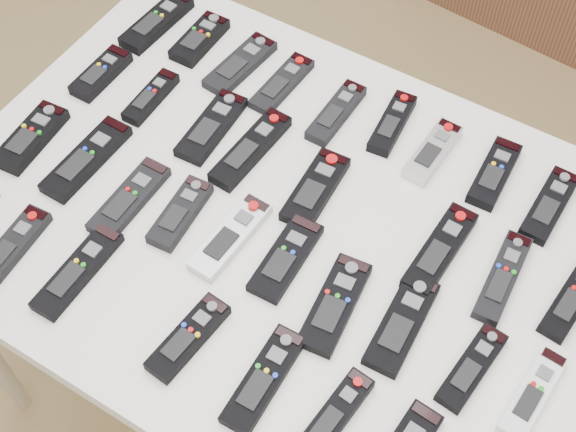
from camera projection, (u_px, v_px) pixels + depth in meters
The scene contains 34 objects.
ground at pixel (265, 416), 2.04m from camera, with size 4.00×4.00×0.00m, color #9C804F.
table at pixel (288, 240), 1.48m from camera, with size 1.25×0.88×0.78m.
remote_0 at pixel (157, 22), 1.72m from camera, with size 0.06×0.19×0.02m, color black.
remote_1 at pixel (200, 39), 1.69m from camera, with size 0.06×0.15×0.02m, color black.
remote_2 at pixel (240, 64), 1.65m from camera, with size 0.06×0.18×0.02m, color black.
remote_3 at pixel (282, 84), 1.62m from camera, with size 0.05×0.17×0.02m, color black.
remote_4 at pixel (336, 113), 1.57m from camera, with size 0.05×0.17×0.02m, color black.
remote_5 at pixel (392, 123), 1.55m from camera, with size 0.04×0.16×0.02m, color black.
remote_6 at pixel (432, 152), 1.51m from camera, with size 0.05×0.16×0.02m, color #B7B7BC.
remote_7 at pixel (494, 173), 1.48m from camera, with size 0.05×0.16×0.02m, color black.
remote_8 at pixel (549, 205), 1.44m from camera, with size 0.05×0.17×0.02m, color black.
remote_10 at pixel (101, 73), 1.63m from camera, with size 0.05×0.14×0.02m, color black.
remote_11 at pixel (151, 97), 1.59m from camera, with size 0.04×0.14×0.02m, color black.
remote_12 at pixel (212, 127), 1.55m from camera, with size 0.06×0.18×0.02m, color black.
remote_13 at pixel (251, 149), 1.52m from camera, with size 0.05×0.20×0.02m, color black.
remote_14 at pixel (315, 189), 1.46m from camera, with size 0.06×0.17×0.02m, color black.
remote_15 at pixel (440, 250), 1.39m from camera, with size 0.05×0.19×0.02m, color black.
remote_16 at pixel (502, 277), 1.36m from camera, with size 0.05×0.18×0.02m, color black.
remote_17 at pixel (573, 297), 1.34m from camera, with size 0.05×0.18×0.02m, color black.
remote_18 at pixel (31, 137), 1.53m from camera, with size 0.06×0.17×0.02m, color black.
remote_19 at pixel (87, 159), 1.50m from camera, with size 0.06×0.20×0.02m, color black.
remote_20 at pixel (129, 199), 1.45m from camera, with size 0.06×0.18×0.02m, color black.
remote_21 at pixel (180, 213), 1.43m from camera, with size 0.05×0.15×0.02m, color black.
remote_22 at pixel (230, 237), 1.40m from camera, with size 0.05×0.18×0.02m, color #B7B7BC.
remote_23 at pixel (286, 258), 1.38m from camera, with size 0.06×0.17×0.02m, color black.
remote_24 at pixel (335, 305), 1.33m from camera, with size 0.06×0.18×0.02m, color black.
remote_25 at pixel (402, 324), 1.31m from camera, with size 0.06×0.18×0.02m, color black.
remote_26 at pixel (472, 368), 1.26m from camera, with size 0.04×0.16×0.02m, color black.
remote_27 at pixel (533, 394), 1.24m from camera, with size 0.04×0.16×0.02m, color silver.
remote_29 at pixel (10, 249), 1.39m from camera, with size 0.05×0.18×0.02m, color black.
remote_30 at pixel (78, 271), 1.36m from camera, with size 0.05×0.19×0.02m, color black.
remote_31 at pixel (188, 337), 1.29m from camera, with size 0.05×0.16×0.02m, color black.
remote_32 at pixel (264, 379), 1.25m from camera, with size 0.05×0.18×0.02m, color black.
remote_33 at pixel (335, 415), 1.22m from camera, with size 0.04×0.16×0.02m, color black.
Camera 1 is at (0.44, -0.60, 1.97)m, focal length 50.00 mm.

